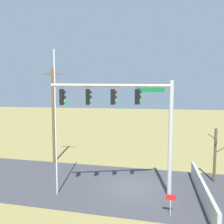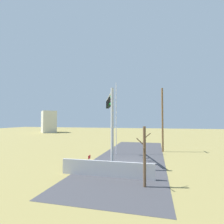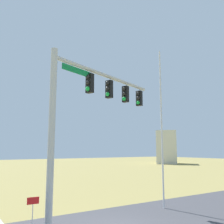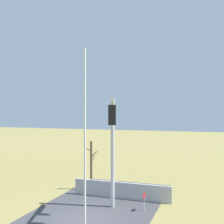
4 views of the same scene
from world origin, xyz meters
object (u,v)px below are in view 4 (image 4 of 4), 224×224
Objects in this scene: flagpole at (85,155)px; open_sign at (144,198)px; bare_tree at (91,165)px; signal_mast at (113,131)px.

open_sign is (7.40, -1.02, -3.94)m from flagpole.
bare_tree is at bearing 56.73° from open_sign.
flagpole is 2.31× the size of bare_tree.
open_sign is (2.16, -1.53, -4.67)m from signal_mast.
flagpole reaches higher than open_sign.
flagpole is 12.17m from bare_tree.
flagpole is 7.94× the size of open_sign.
signal_mast is at bearing 5.57° from flagpole.
signal_mast is 6.31× the size of open_sign.
signal_mast is at bearing 144.68° from open_sign.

